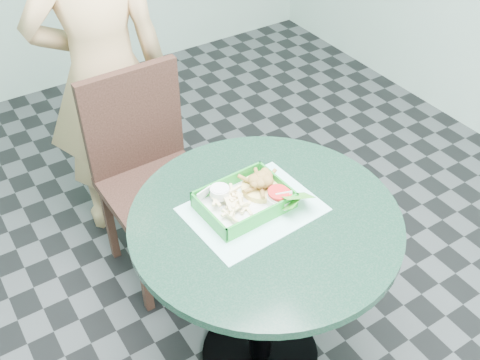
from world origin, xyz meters
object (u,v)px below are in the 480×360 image
crab_sandwich (262,188)px  cafe_table (264,257)px  diner_person (102,65)px  sauce_ramekin (220,196)px  dining_chair (148,165)px  food_basket (244,208)px

crab_sandwich → cafe_table: bearing=-118.3°
crab_sandwich → diner_person: bearing=99.1°
sauce_ramekin → crab_sandwich: bearing=-16.1°
dining_chair → sauce_ramekin: size_ratio=14.76×
dining_chair → diner_person: diner_person is taller
dining_chair → sauce_ramekin: dining_chair is taller
dining_chair → crab_sandwich: (0.14, -0.63, 0.27)m
sauce_ramekin → food_basket: bearing=-47.2°
cafe_table → crab_sandwich: 0.24m
dining_chair → cafe_table: bearing=-83.7°
cafe_table → dining_chair: dining_chair is taller
diner_person → food_basket: (0.07, -0.99, -0.09)m
crab_sandwich → food_basket: bearing=-166.8°
food_basket → sauce_ramekin: (-0.05, 0.06, 0.03)m
diner_person → sauce_ramekin: diner_person is taller
dining_chair → food_basket: (0.06, -0.65, 0.23)m
cafe_table → diner_person: (-0.11, 1.06, 0.27)m
food_basket → crab_sandwich: 0.09m
diner_person → crab_sandwich: 0.98m
dining_chair → diner_person: bearing=92.1°
dining_chair → sauce_ramekin: bearing=-90.4°
sauce_ramekin → dining_chair: bearing=90.3°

